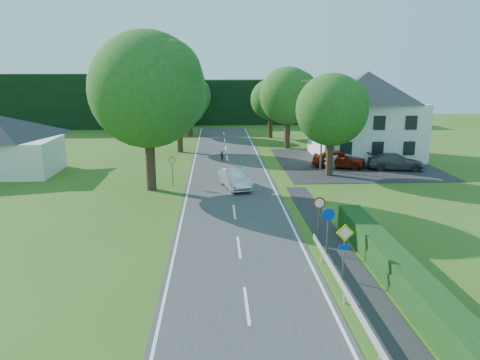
{
  "coord_description": "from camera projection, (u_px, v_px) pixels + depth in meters",
  "views": [
    {
      "loc": [
        -1.13,
        -10.45,
        9.04
      ],
      "look_at": [
        0.39,
        18.44,
        2.02
      ],
      "focal_mm": 35.0,
      "sensor_mm": 36.0,
      "label": 1
    }
  ],
  "objects": [
    {
      "name": "line_centre",
      "position": [
        233.0,
        203.0,
        31.73
      ],
      "size": [
        0.12,
        80.0,
        0.01
      ],
      "primitive_type": null,
      "color": "white",
      "rests_on": "road"
    },
    {
      "name": "parked_car_red",
      "position": [
        338.0,
        159.0,
        42.71
      ],
      "size": [
        5.09,
        3.31,
        1.61
      ],
      "primitive_type": "imported",
      "rotation": [
        0.0,
        0.0,
        1.25
      ],
      "color": "maroon",
      "rests_on": "parking_pad"
    },
    {
      "name": "motorcycle",
      "position": [
        222.0,
        155.0,
        46.31
      ],
      "size": [
        0.79,
        1.98,
        1.02
      ],
      "primitive_type": "imported",
      "rotation": [
        0.0,
        0.0,
        0.06
      ],
      "color": "black",
      "rests_on": "road"
    },
    {
      "name": "sign_roundabout",
      "position": [
        328.0,
        222.0,
        22.81
      ],
      "size": [
        0.64,
        0.08,
        2.37
      ],
      "color": "slate",
      "rests_on": "ground"
    },
    {
      "name": "line_edge_left",
      "position": [
        185.0,
        204.0,
        31.56
      ],
      "size": [
        0.12,
        80.0,
        0.01
      ],
      "primitive_type": "cube",
      "color": "white",
      "rests_on": "road"
    },
    {
      "name": "tree_left_far",
      "position": [
        179.0,
        112.0,
        49.88
      ],
      "size": [
        7.0,
        7.0,
        8.58
      ],
      "primitive_type": null,
      "color": "#204A16",
      "rests_on": "ground"
    },
    {
      "name": "streetlight",
      "position": [
        321.0,
        121.0,
        40.8
      ],
      "size": [
        2.03,
        0.18,
        8.0
      ],
      "color": "slate",
      "rests_on": "ground"
    },
    {
      "name": "sign_priority_right",
      "position": [
        345.0,
        242.0,
        19.87
      ],
      "size": [
        0.78,
        0.09,
        2.59
      ],
      "color": "slate",
      "rests_on": "ground"
    },
    {
      "name": "sign_speed_limit",
      "position": [
        319.0,
        208.0,
        24.72
      ],
      "size": [
        0.64,
        0.11,
        2.37
      ],
      "color": "slate",
      "rests_on": "ground"
    },
    {
      "name": "tree_right_back",
      "position": [
        271.0,
        109.0,
        60.26
      ],
      "size": [
        6.2,
        6.2,
        7.56
      ],
      "primitive_type": null,
      "color": "#204A16",
      "rests_on": "ground"
    },
    {
      "name": "parking_pad",
      "position": [
        352.0,
        163.0,
        44.96
      ],
      "size": [
        14.0,
        16.0,
        0.04
      ],
      "primitive_type": "cube",
      "color": "black",
      "rests_on": "ground"
    },
    {
      "name": "tree_left_back",
      "position": [
        190.0,
        106.0,
        61.61
      ],
      "size": [
        6.6,
        6.6,
        8.07
      ],
      "primitive_type": null,
      "color": "#204A16",
      "rests_on": "ground"
    },
    {
      "name": "treeline_right",
      "position": [
        271.0,
        102.0,
        75.96
      ],
      "size": [
        30.0,
        5.0,
        7.0
      ],
      "primitive_type": "cube",
      "color": "black",
      "rests_on": "ground"
    },
    {
      "name": "parked_car_silver_a",
      "position": [
        343.0,
        160.0,
        43.03
      ],
      "size": [
        4.24,
        2.35,
        1.32
      ],
      "primitive_type": "imported",
      "rotation": [
        0.0,
        0.0,
        1.82
      ],
      "color": "#AEAEB3",
      "rests_on": "parking_pad"
    },
    {
      "name": "line_edge_right",
      "position": [
        281.0,
        202.0,
        31.89
      ],
      "size": [
        0.12,
        80.0,
        0.01
      ],
      "primitive_type": "cube",
      "color": "white",
      "rests_on": "road"
    },
    {
      "name": "moving_car",
      "position": [
        235.0,
        179.0,
        35.52
      ],
      "size": [
        2.61,
        4.63,
        1.45
      ],
      "primitive_type": "imported",
      "rotation": [
        0.0,
        0.0,
        0.26
      ],
      "color": "silver",
      "rests_on": "road"
    },
    {
      "name": "tree_right_far",
      "position": [
        288.0,
        108.0,
        52.37
      ],
      "size": [
        7.4,
        7.4,
        9.09
      ],
      "primitive_type": null,
      "color": "#204A16",
      "rests_on": "ground"
    },
    {
      "name": "sign_priority_left",
      "position": [
        172.0,
        165.0,
        35.94
      ],
      "size": [
        0.78,
        0.09,
        2.44
      ],
      "color": "slate",
      "rests_on": "ground"
    },
    {
      "name": "house_white",
      "position": [
        366.0,
        114.0,
        46.94
      ],
      "size": [
        10.6,
        8.4,
        8.6
      ],
      "color": "silver",
      "rests_on": "ground"
    },
    {
      "name": "parasol",
      "position": [
        326.0,
        148.0,
        46.52
      ],
      "size": [
        2.94,
        2.98,
        2.19
      ],
      "primitive_type": "imported",
      "rotation": [
        0.0,
        0.0,
        -0.27
      ],
      "color": "red",
      "rests_on": "parking_pad"
    },
    {
      "name": "tree_main",
      "position": [
        148.0,
        112.0,
        33.94
      ],
      "size": [
        9.4,
        9.4,
        11.64
      ],
      "primitive_type": null,
      "color": "#204A16",
      "rests_on": "ground"
    },
    {
      "name": "parked_car_grey",
      "position": [
        396.0,
        162.0,
        41.87
      ],
      "size": [
        5.26,
        2.9,
        1.44
      ],
      "primitive_type": "imported",
      "rotation": [
        0.0,
        0.0,
        1.39
      ],
      "color": "#464549",
      "rests_on": "parking_pad"
    },
    {
      "name": "tree_right_mid",
      "position": [
        331.0,
        125.0,
        38.92
      ],
      "size": [
        7.0,
        7.0,
        8.58
      ],
      "primitive_type": null,
      "color": "#204A16",
      "rests_on": "ground"
    },
    {
      "name": "road",
      "position": [
        233.0,
        203.0,
        31.73
      ],
      "size": [
        7.0,
        80.0,
        0.04
      ],
      "primitive_type": "cube",
      "color": "#343436",
      "rests_on": "ground"
    },
    {
      "name": "parked_car_silver_b",
      "position": [
        391.0,
        154.0,
        45.98
      ],
      "size": [
        5.13,
        3.75,
        1.3
      ],
      "primitive_type": "imported",
      "rotation": [
        0.0,
        0.0,
        1.96
      ],
      "color": "silver",
      "rests_on": "parking_pad"
    },
    {
      "name": "treeline_left",
      "position": [
        36.0,
        101.0,
        70.13
      ],
      "size": [
        44.0,
        6.0,
        8.0
      ],
      "primitive_type": "cube",
      "color": "black",
      "rests_on": "ground"
    }
  ]
}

